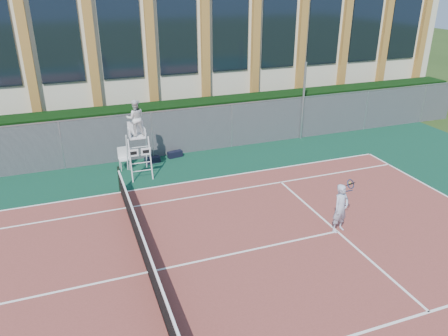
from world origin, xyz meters
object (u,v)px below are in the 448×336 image
object	(u,v)px
umpire_chair	(136,120)
plastic_chair	(123,156)
tennis_player	(341,208)
steel_pole	(303,102)

from	to	relation	value
umpire_chair	plastic_chair	world-z (taller)	umpire_chair
plastic_chair	tennis_player	world-z (taller)	tennis_player
tennis_player	steel_pole	bearing A→B (deg)	68.31
umpire_chair	plastic_chair	size ratio (longest dim) A/B	3.39
umpire_chair	tennis_player	xyz separation A→B (m)	(5.43, -6.99, -1.57)
plastic_chair	umpire_chair	bearing A→B (deg)	-58.02
steel_pole	plastic_chair	xyz separation A→B (m)	(-9.41, -0.80, -1.42)
steel_pole	plastic_chair	distance (m)	9.55
umpire_chair	steel_pole	bearing A→B (deg)	10.57
plastic_chair	steel_pole	bearing A→B (deg)	4.84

